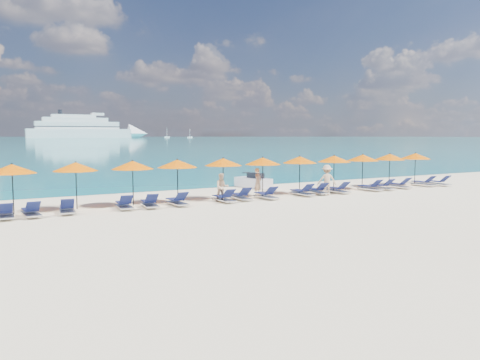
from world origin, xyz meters
TOP-DOWN VIEW (x-y plane):
  - ground at (0.00, 0.00)m, footprint 1400.00×1400.00m
  - cruise_ship at (107.95, 583.57)m, footprint 146.85×27.56m
  - sailboat_near at (196.58, 552.60)m, footprint 6.68×2.23m
  - sailboat_far at (216.64, 524.99)m, footprint 6.27×2.09m
  - jetski at (4.24, 8.83)m, footprint 1.56×2.89m
  - beachgoer_a at (2.38, 5.17)m, footprint 0.69×0.61m
  - beachgoer_b at (-0.49, 4.08)m, footprint 0.81×0.59m
  - beachgoer_c at (6.04, 3.45)m, footprint 1.25×0.92m
  - umbrella_2 at (-10.41, 4.88)m, footprint 2.10×2.10m
  - umbrella_3 at (-7.70, 5.02)m, footprint 2.10×2.10m
  - umbrella_4 at (-5.03, 4.90)m, footprint 2.10×2.10m
  - umbrella_5 at (-2.67, 4.89)m, footprint 2.10×2.10m
  - umbrella_6 at (0.10, 5.11)m, footprint 2.10×2.10m
  - umbrella_7 at (2.50, 4.83)m, footprint 2.10×2.10m
  - umbrella_8 at (5.21, 4.99)m, footprint 2.10×2.10m
  - umbrella_9 at (7.76, 4.85)m, footprint 2.10×2.10m
  - umbrella_10 at (10.31, 5.02)m, footprint 2.10×2.10m
  - umbrella_11 at (12.82, 5.07)m, footprint 2.10×2.10m
  - umbrella_12 at (15.32, 5.05)m, footprint 2.10×2.10m
  - lounger_3 at (-10.79, 3.73)m, footprint 0.65×1.71m
  - lounger_4 at (-9.80, 3.74)m, footprint 0.75×1.74m
  - lounger_5 at (-8.32, 3.87)m, footprint 0.79×1.75m
  - lounger_6 at (-5.77, 3.86)m, footprint 0.75×1.74m
  - lounger_7 at (-4.57, 3.75)m, footprint 0.79×1.75m
  - lounger_8 at (-3.17, 3.71)m, footprint 0.70×1.73m
  - lounger_9 at (-0.60, 3.66)m, footprint 0.69×1.72m
  - lounger_10 at (0.57, 3.91)m, footprint 0.73×1.74m
  - lounger_11 at (1.99, 3.65)m, footprint 0.65×1.71m
  - lounger_12 at (4.53, 3.80)m, footprint 0.67×1.72m
  - lounger_13 at (5.69, 3.88)m, footprint 0.74×1.74m
  - lounger_14 at (7.13, 3.74)m, footprint 0.68×1.72m
  - lounger_15 at (9.75, 3.71)m, footprint 0.69×1.72m
  - lounger_16 at (10.79, 3.71)m, footprint 0.74×1.74m
  - lounger_17 at (12.36, 3.79)m, footprint 0.75×1.74m
  - lounger_18 at (14.91, 3.93)m, footprint 0.66×1.72m
  - lounger_19 at (16.05, 3.64)m, footprint 0.65×1.71m

SIDE VIEW (x-z plane):
  - ground at x=0.00m, z-range 0.00..0.00m
  - lounger_3 at x=-10.79m, z-range -0.09..0.56m
  - lounger_4 at x=-9.80m, z-range -0.09..0.56m
  - lounger_5 at x=-8.32m, z-range -0.09..0.56m
  - lounger_6 at x=-5.77m, z-range -0.09..0.56m
  - lounger_7 at x=-4.57m, z-range -0.09..0.56m
  - lounger_8 at x=-3.17m, z-range -0.09..0.56m
  - lounger_9 at x=-0.60m, z-range -0.09..0.56m
  - lounger_10 at x=0.57m, z-range -0.09..0.56m
  - lounger_11 at x=1.99m, z-range -0.09..0.56m
  - lounger_12 at x=4.53m, z-range -0.09..0.56m
  - lounger_13 at x=5.69m, z-range -0.09..0.56m
  - lounger_14 at x=7.13m, z-range -0.09..0.56m
  - lounger_15 at x=9.75m, z-range -0.09..0.56m
  - lounger_16 at x=10.79m, z-range -0.09..0.56m
  - lounger_17 at x=12.36m, z-range -0.09..0.56m
  - lounger_18 at x=14.91m, z-range -0.09..0.56m
  - lounger_19 at x=16.05m, z-range -0.09..0.56m
  - jetski at x=4.24m, z-range -0.09..0.89m
  - beachgoer_b at x=-0.49m, z-range 0.00..1.49m
  - beachgoer_a at x=2.38m, z-range 0.00..1.59m
  - beachgoer_c at x=6.04m, z-range 0.00..1.76m
  - sailboat_far at x=216.64m, z-range -4.57..6.92m
  - sailboat_near at x=196.58m, z-range -4.87..7.38m
  - umbrella_2 at x=-10.41m, z-range 0.88..3.16m
  - umbrella_3 at x=-7.70m, z-range 0.88..3.16m
  - umbrella_4 at x=-5.03m, z-range 0.88..3.16m
  - umbrella_5 at x=-2.67m, z-range 0.88..3.16m
  - umbrella_6 at x=0.10m, z-range 0.88..3.16m
  - umbrella_7 at x=2.50m, z-range 0.88..3.16m
  - umbrella_8 at x=5.21m, z-range 0.88..3.16m
  - umbrella_9 at x=7.76m, z-range 0.88..3.16m
  - umbrella_10 at x=10.31m, z-range 0.88..3.16m
  - umbrella_11 at x=12.82m, z-range 0.88..3.16m
  - umbrella_12 at x=15.32m, z-range 0.88..3.16m
  - cruise_ship at x=107.95m, z-range -9.76..30.95m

